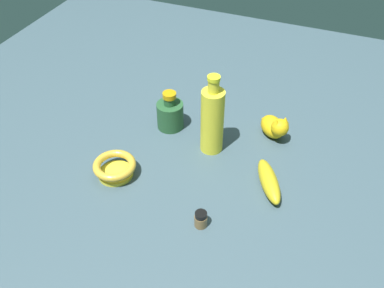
# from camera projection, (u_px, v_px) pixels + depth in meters

# --- Properties ---
(ground) EXTENTS (2.00, 2.00, 0.00)m
(ground) POSITION_uv_depth(u_px,v_px,m) (192.00, 166.00, 1.26)
(ground) COLOR #384C56
(nail_polish_jar) EXTENTS (0.03, 0.03, 0.04)m
(nail_polish_jar) POSITION_uv_depth(u_px,v_px,m) (201.00, 219.00, 1.08)
(nail_polish_jar) COLOR brown
(nail_polish_jar) RESTS_ON ground
(banana) EXTENTS (0.12, 0.17, 0.05)m
(banana) POSITION_uv_depth(u_px,v_px,m) (269.00, 182.00, 1.18)
(banana) COLOR #B59E19
(banana) RESTS_ON ground
(bowl) EXTENTS (0.12, 0.12, 0.05)m
(bowl) POSITION_uv_depth(u_px,v_px,m) (115.00, 167.00, 1.21)
(bowl) COLOR yellow
(bowl) RESTS_ON ground
(bottle_tall) EXTENTS (0.07, 0.07, 0.25)m
(bottle_tall) POSITION_uv_depth(u_px,v_px,m) (212.00, 120.00, 1.24)
(bottle_tall) COLOR gold
(bottle_tall) RESTS_ON ground
(bottle_short) EXTENTS (0.08, 0.08, 0.13)m
(bottle_short) POSITION_uv_depth(u_px,v_px,m) (170.00, 114.00, 1.36)
(bottle_short) COLOR #234E2B
(bottle_short) RESTS_ON ground
(cat_figurine) EXTENTS (0.11, 0.11, 0.09)m
(cat_figurine) POSITION_uv_depth(u_px,v_px,m) (275.00, 126.00, 1.33)
(cat_figurine) COLOR gold
(cat_figurine) RESTS_ON ground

